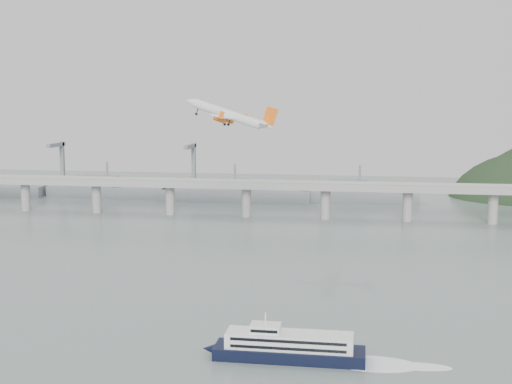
# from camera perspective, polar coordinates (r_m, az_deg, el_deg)

# --- Properties ---
(ground) EXTENTS (900.00, 900.00, 0.00)m
(ground) POSITION_cam_1_polar(r_m,az_deg,el_deg) (237.95, -2.18, -10.41)
(ground) COLOR slate
(ground) RESTS_ON ground
(bridge) EXTENTS (800.00, 22.00, 23.90)m
(bridge) POSITION_cam_1_polar(r_m,az_deg,el_deg) (427.83, 2.99, 0.15)
(bridge) COLOR gray
(bridge) RESTS_ON ground
(distant_fleet) EXTENTS (453.00, 60.90, 40.00)m
(distant_fleet) POSITION_cam_1_polar(r_m,az_deg,el_deg) (530.74, -12.99, 0.19)
(distant_fleet) COLOR slate
(distant_fleet) RESTS_ON ground
(ferry) EXTENTS (71.27, 12.64, 13.46)m
(ferry) POSITION_cam_1_polar(r_m,az_deg,el_deg) (201.11, 2.79, -12.77)
(ferry) COLOR black
(ferry) RESTS_ON ground
(airliner) EXTENTS (43.54, 39.42, 16.22)m
(airliner) POSITION_cam_1_polar(r_m,az_deg,el_deg) (304.68, -2.23, 6.42)
(airliner) COLOR white
(airliner) RESTS_ON ground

